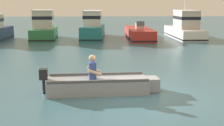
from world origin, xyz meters
TOP-DOWN VIEW (x-y plane):
  - ground_plane at (0.00, 0.00)m, footprint 120.00×120.00m
  - rowboat_with_person at (-1.08, 0.34)m, footprint 3.72×1.24m
  - moored_boat_green at (-5.04, 15.48)m, footprint 2.11×4.78m
  - moored_boat_teal at (-1.26, 16.04)m, footprint 2.09×6.34m
  - moored_boat_red at (2.36, 15.54)m, footprint 1.90×6.29m
  - moored_boat_white at (6.10, 15.89)m, footprint 1.93×6.44m

SIDE VIEW (x-z plane):
  - ground_plane at x=0.00m, z-range 0.00..0.00m
  - rowboat_with_person at x=-1.08m, z-range -0.34..0.85m
  - moored_boat_red at x=2.36m, z-range -0.31..1.10m
  - moored_boat_white at x=6.10m, z-range -1.06..2.69m
  - moored_boat_teal at x=-1.26m, z-range -0.28..1.94m
  - moored_boat_green at x=-5.04m, z-range -0.31..1.97m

